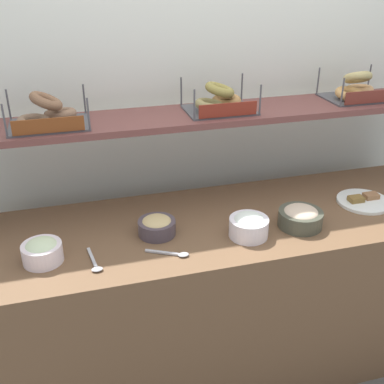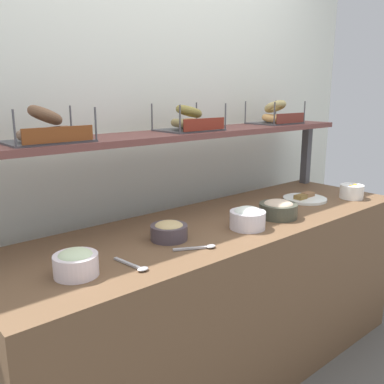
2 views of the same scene
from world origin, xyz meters
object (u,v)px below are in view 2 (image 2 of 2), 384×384
object	(u,v)px
bagel_basket_poppy	(46,131)
bowl_tuna_salad	(278,209)
bowl_hummus	(169,230)
serving_plate_white	(305,198)
bagel_basket_everything	(189,122)
bowl_fruit_salad	(352,191)
bowl_cream_cheese	(248,218)
serving_spoon_near_plate	(202,247)
serving_spoon_by_edge	(136,266)
bowl_scallion_spread	(76,262)
bagel_basket_sesame	(275,116)

from	to	relation	value
bagel_basket_poppy	bowl_tuna_salad	bearing A→B (deg)	-21.03
bowl_hummus	bowl_tuna_salad	xyz separation A→B (m)	(0.63, -0.10, 0.00)
serving_plate_white	bagel_basket_everything	bearing A→B (deg)	156.25
bowl_fruit_salad	bowl_cream_cheese	world-z (taller)	bowl_cream_cheese
serving_plate_white	serving_spoon_near_plate	size ratio (longest dim) A/B	1.53
bowl_hummus	serving_spoon_near_plate	size ratio (longest dim) A/B	0.97
bowl_fruit_salad	serving_spoon_by_edge	size ratio (longest dim) A/B	0.79
bowl_scallion_spread	bowl_tuna_salad	xyz separation A→B (m)	(1.10, -0.02, -0.00)
bowl_cream_cheese	bagel_basket_sesame	xyz separation A→B (m)	(0.72, 0.44, 0.43)
serving_plate_white	serving_spoon_by_edge	size ratio (longest dim) A/B	1.45
bowl_fruit_salad	bagel_basket_poppy	xyz separation A→B (m)	(-1.68, 0.43, 0.43)
serving_spoon_near_plate	bagel_basket_everything	distance (m)	0.75
serving_spoon_by_edge	bagel_basket_everything	world-z (taller)	bagel_basket_everything
bowl_hummus	bowl_tuna_salad	distance (m)	0.64
bowl_fruit_salad	bowl_tuna_salad	size ratio (longest dim) A/B	0.71
bowl_hummus	bowl_cream_cheese	bearing A→B (deg)	-17.67
serving_plate_white	bowl_cream_cheese	bearing A→B (deg)	-168.46
bowl_fruit_salad	serving_spoon_near_plate	bearing A→B (deg)	-178.39
bowl_scallion_spread	bowl_cream_cheese	bearing A→B (deg)	-2.64
bowl_fruit_salad	bowl_scallion_spread	bearing A→B (deg)	177.99
bowl_hummus	serving_plate_white	distance (m)	1.03
bowl_hummus	bowl_scallion_spread	bearing A→B (deg)	-170.38
bowl_tuna_salad	bagel_basket_everything	bearing A→B (deg)	122.17
bowl_cream_cheese	bowl_scallion_spread	bearing A→B (deg)	177.36
bowl_hummus	bagel_basket_everything	world-z (taller)	bagel_basket_everything
serving_spoon_by_edge	bagel_basket_poppy	world-z (taller)	bagel_basket_poppy
bowl_hummus	serving_spoon_near_plate	bearing A→B (deg)	-79.76
bagel_basket_sesame	bagel_basket_poppy	bearing A→B (deg)	-178.91
bowl_fruit_salad	bagel_basket_sesame	size ratio (longest dim) A/B	0.45
bowl_hummus	bowl_scallion_spread	world-z (taller)	bowl_scallion_spread
bowl_fruit_salad	bagel_basket_sesame	world-z (taller)	bagel_basket_sesame
bowl_cream_cheese	serving_plate_white	world-z (taller)	bowl_cream_cheese
serving_spoon_near_plate	bagel_basket_poppy	xyz separation A→B (m)	(-0.43, 0.47, 0.47)
bowl_tuna_salad	bagel_basket_sesame	distance (m)	0.77
bowl_cream_cheese	bagel_basket_poppy	world-z (taller)	bagel_basket_poppy
bowl_hummus	bowl_scallion_spread	xyz separation A→B (m)	(-0.47, -0.08, 0.01)
bagel_basket_everything	serving_plate_white	bearing A→B (deg)	-23.75
bowl_fruit_salad	bagel_basket_everything	distance (m)	1.10
serving_spoon_by_edge	bowl_cream_cheese	bearing A→B (deg)	3.83
bagel_basket_poppy	bagel_basket_everything	size ratio (longest dim) A/B	1.05
bowl_scallion_spread	serving_spoon_by_edge	xyz separation A→B (m)	(0.19, -0.08, -0.04)
serving_plate_white	bagel_basket_poppy	size ratio (longest dim) A/B	0.77
bowl_scallion_spread	bagel_basket_everything	bearing A→B (deg)	24.37
bowl_fruit_salad	bagel_basket_sesame	bearing A→B (deg)	111.70
bowl_hummus	bowl_tuna_salad	size ratio (longest dim) A/B	0.83
bowl_scallion_spread	bagel_basket_everything	size ratio (longest dim) A/B	0.50
serving_plate_white	bagel_basket_everything	distance (m)	0.86
bowl_cream_cheese	serving_spoon_by_edge	world-z (taller)	bowl_cream_cheese
bowl_cream_cheese	serving_spoon_near_plate	world-z (taller)	bowl_cream_cheese
bowl_cream_cheese	bagel_basket_everything	bearing A→B (deg)	90.41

